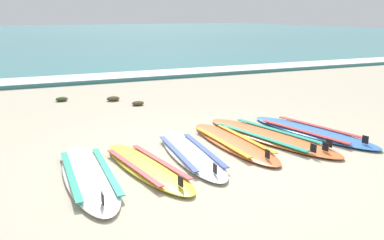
{
  "coord_description": "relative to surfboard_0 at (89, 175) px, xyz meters",
  "views": [
    {
      "loc": [
        -2.18,
        -4.18,
        1.79
      ],
      "look_at": [
        0.19,
        1.21,
        0.25
      ],
      "focal_mm": 38.07,
      "sensor_mm": 36.0,
      "label": 1
    }
  ],
  "objects": [
    {
      "name": "ground_plane",
      "position": [
        1.52,
        -0.19,
        -0.04
      ],
      "size": [
        80.0,
        80.0,
        0.0
      ],
      "primitive_type": "plane",
      "color": "#B7AD93"
    },
    {
      "name": "wave_foam_strip",
      "position": [
        1.52,
        6.98,
        0.02
      ],
      "size": [
        80.0,
        1.23,
        0.11
      ],
      "primitive_type": "cube",
      "color": "white",
      "rests_on": "ground"
    },
    {
      "name": "surfboard_4",
      "position": [
        2.71,
        0.45,
        0.0
      ],
      "size": [
        1.19,
        2.56,
        0.18
      ],
      "color": "orange",
      "rests_on": "ground"
    },
    {
      "name": "seaweed_clump_near_shoreline",
      "position": [
        0.22,
        4.46,
        0.01
      ],
      "size": [
        0.25,
        0.2,
        0.09
      ],
      "primitive_type": "ellipsoid",
      "color": "#384723",
      "rests_on": "ground"
    },
    {
      "name": "surfboard_1",
      "position": [
        0.67,
        -0.02,
        0.0
      ],
      "size": [
        0.81,
        2.02,
        0.18
      ],
      "color": "yellow",
      "rests_on": "ground"
    },
    {
      "name": "surfboard_0",
      "position": [
        0.0,
        0.0,
        0.0
      ],
      "size": [
        0.6,
        2.21,
        0.18
      ],
      "color": "silver",
      "rests_on": "ground"
    },
    {
      "name": "surfboard_5",
      "position": [
        3.44,
        0.39,
        -0.0
      ],
      "size": [
        1.07,
        2.33,
        0.18
      ],
      "color": "#3875CC",
      "rests_on": "ground"
    },
    {
      "name": "seaweed_clump_by_the_boards",
      "position": [
        1.58,
        3.42,
        0.01
      ],
      "size": [
        0.24,
        0.2,
        0.09
      ],
      "primitive_type": "ellipsoid",
      "color": "#4C4228",
      "rests_on": "ground"
    },
    {
      "name": "seaweed_clump_mid_sand",
      "position": [
        1.22,
        4.05,
        0.01
      ],
      "size": [
        0.27,
        0.22,
        0.1
      ],
      "primitive_type": "ellipsoid",
      "color": "#4C4228",
      "rests_on": "ground"
    },
    {
      "name": "surfboard_3",
      "position": [
        2.07,
        0.4,
        0.0
      ],
      "size": [
        0.57,
        2.14,
        0.18
      ],
      "color": "orange",
      "rests_on": "ground"
    },
    {
      "name": "sea",
      "position": [
        1.52,
        36.36,
        0.01
      ],
      "size": [
        80.0,
        60.0,
        0.1
      ],
      "primitive_type": "cube",
      "color": "teal",
      "rests_on": "ground"
    },
    {
      "name": "surfboard_2",
      "position": [
        1.34,
        0.2,
        0.0
      ],
      "size": [
        0.66,
        2.08,
        0.18
      ],
      "color": "white",
      "rests_on": "ground"
    }
  ]
}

